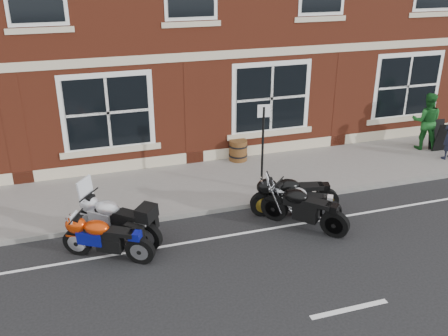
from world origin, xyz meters
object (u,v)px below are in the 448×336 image
(moto_touring_silver, at_px, (116,217))
(barrel_planter, at_px, (238,150))
(moto_sport_black, at_px, (293,193))
(a_board_sign, at_px, (440,136))
(moto_naked_black, at_px, (303,206))
(parking_sign, at_px, (263,141))
(moto_sport_silver, at_px, (302,200))
(pedestrian_right, at_px, (426,121))
(moto_sport_red, at_px, (106,236))

(moto_touring_silver, bearing_deg, barrel_planter, -7.09)
(moto_sport_black, relative_size, barrel_planter, 3.42)
(moto_sport_black, distance_m, a_board_sign, 6.84)
(moto_naked_black, height_order, parking_sign, parking_sign)
(moto_sport_black, relative_size, moto_naked_black, 1.25)
(moto_sport_silver, distance_m, parking_sign, 1.98)
(pedestrian_right, bearing_deg, parking_sign, 43.80)
(moto_naked_black, relative_size, a_board_sign, 1.83)
(moto_touring_silver, xyz_separation_m, moto_sport_silver, (4.50, -0.33, -0.12))
(pedestrian_right, height_order, barrel_planter, pedestrian_right)
(moto_sport_red, relative_size, moto_naked_black, 1.04)
(pedestrian_right, distance_m, a_board_sign, 0.67)
(moto_touring_silver, relative_size, pedestrian_right, 0.93)
(moto_sport_black, distance_m, pedestrian_right, 6.59)
(moto_touring_silver, bearing_deg, moto_sport_red, -160.05)
(moto_sport_black, bearing_deg, parking_sign, 23.40)
(moto_touring_silver, relative_size, barrel_planter, 2.67)
(a_board_sign, distance_m, barrel_planter, 6.72)
(moto_naked_black, relative_size, parking_sign, 0.74)
(moto_sport_black, height_order, barrel_planter, moto_sport_black)
(moto_sport_red, distance_m, moto_sport_black, 4.70)
(barrel_planter, relative_size, parking_sign, 0.27)
(moto_sport_red, relative_size, moto_sport_black, 0.83)
(a_board_sign, bearing_deg, moto_sport_red, -162.71)
(moto_sport_red, relative_size, barrel_planter, 2.85)
(moto_sport_red, height_order, barrel_planter, moto_sport_red)
(moto_naked_black, bearing_deg, a_board_sign, -15.46)
(moto_sport_black, relative_size, parking_sign, 0.93)
(barrel_planter, bearing_deg, a_board_sign, -10.25)
(pedestrian_right, bearing_deg, moto_naked_black, 61.33)
(moto_touring_silver, xyz_separation_m, a_board_sign, (10.77, 2.30, 0.00))
(a_board_sign, distance_m, parking_sign, 6.82)
(moto_sport_red, bearing_deg, moto_naked_black, -59.86)
(pedestrian_right, bearing_deg, barrel_planter, 24.12)
(moto_touring_silver, height_order, pedestrian_right, pedestrian_right)
(pedestrian_right, xyz_separation_m, barrel_planter, (-6.21, 0.91, -0.62))
(moto_sport_silver, relative_size, moto_naked_black, 0.94)
(moto_sport_silver, bearing_deg, pedestrian_right, -31.96)
(pedestrian_right, distance_m, barrel_planter, 6.30)
(moto_touring_silver, height_order, moto_naked_black, moto_touring_silver)
(moto_sport_silver, relative_size, pedestrian_right, 0.89)
(pedestrian_right, bearing_deg, moto_sport_silver, 58.83)
(a_board_sign, relative_size, barrel_planter, 1.49)
(moto_sport_silver, bearing_deg, moto_sport_black, 60.40)
(moto_sport_black, xyz_separation_m, pedestrian_right, (6.01, 2.67, 0.48))
(pedestrian_right, bearing_deg, moto_sport_red, 49.48)
(moto_naked_black, xyz_separation_m, parking_sign, (-0.22, 2.08, 0.93))
(pedestrian_right, xyz_separation_m, a_board_sign, (0.40, -0.29, -0.46))
(moto_touring_silver, height_order, moto_sport_silver, moto_touring_silver)
(moto_sport_silver, distance_m, a_board_sign, 6.80)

